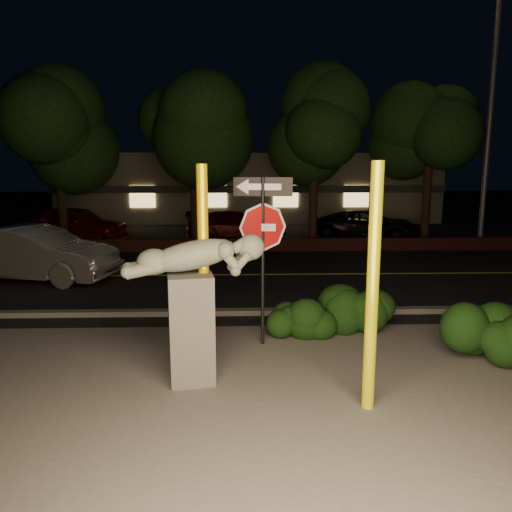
{
  "coord_description": "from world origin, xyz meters",
  "views": [
    {
      "loc": [
        -0.61,
        -8.1,
        3.4
      ],
      "look_at": [
        -0.28,
        1.62,
        1.6
      ],
      "focal_mm": 35.0,
      "sensor_mm": 36.0,
      "label": 1
    }
  ],
  "objects": [
    {
      "name": "hedge_center",
      "position": [
        0.55,
        1.43,
        0.44
      ],
      "size": [
        1.86,
        1.28,
        0.88
      ],
      "primitive_type": "ellipsoid",
      "rotation": [
        0.0,
        0.0,
        -0.32
      ],
      "color": "black",
      "rests_on": "ground"
    },
    {
      "name": "hedge_far_right",
      "position": [
        3.62,
        -0.06,
        0.51
      ],
      "size": [
        1.58,
        1.09,
        1.03
      ],
      "primitive_type": "ellipsoid",
      "rotation": [
        0.0,
        0.0,
        0.11
      ],
      "color": "black",
      "rests_on": "ground"
    },
    {
      "name": "road",
      "position": [
        0.0,
        7.0,
        0.01
      ],
      "size": [
        80.0,
        8.0,
        0.01
      ],
      "primitive_type": "cube",
      "color": "black",
      "rests_on": "ground"
    },
    {
      "name": "brick_wall",
      "position": [
        0.0,
        11.3,
        0.25
      ],
      "size": [
        40.0,
        0.35,
        0.5
      ],
      "primitive_type": "cube",
      "color": "#4A1C17",
      "rests_on": "ground"
    },
    {
      "name": "ground",
      "position": [
        0.0,
        10.0,
        0.0
      ],
      "size": [
        90.0,
        90.0,
        0.0
      ],
      "primitive_type": "plane",
      "color": "black",
      "rests_on": "ground"
    },
    {
      "name": "yellow_pole_right",
      "position": [
        1.19,
        -1.62,
        1.72
      ],
      "size": [
        0.17,
        0.17,
        3.45
      ],
      "primitive_type": "cylinder",
      "color": "yellow",
      "rests_on": "ground"
    },
    {
      "name": "patio",
      "position": [
        0.0,
        -1.0,
        0.01
      ],
      "size": [
        14.0,
        6.0,
        0.02
      ],
      "primitive_type": "cube",
      "color": "#4C4944",
      "rests_on": "ground"
    },
    {
      "name": "sculpture",
      "position": [
        -1.33,
        -0.63,
        1.44
      ],
      "size": [
        2.19,
        0.91,
        2.33
      ],
      "rotation": [
        0.0,
        0.0,
        0.16
      ],
      "color": "#4C4944",
      "rests_on": "ground"
    },
    {
      "name": "tree_far_a",
      "position": [
        -8.0,
        13.0,
        5.34
      ],
      "size": [
        4.6,
        4.6,
        7.43
      ],
      "color": "black",
      "rests_on": "ground"
    },
    {
      "name": "tree_far_c",
      "position": [
        2.5,
        12.8,
        5.66
      ],
      "size": [
        4.8,
        4.8,
        7.84
      ],
      "color": "black",
      "rests_on": "ground"
    },
    {
      "name": "tree_far_d",
      "position": [
        7.5,
        13.3,
        5.42
      ],
      "size": [
        4.4,
        4.4,
        7.42
      ],
      "color": "black",
      "rests_on": "ground"
    },
    {
      "name": "parked_car_red",
      "position": [
        -7.85,
        14.15,
        0.78
      ],
      "size": [
        4.92,
        3.06,
        1.56
      ],
      "primitive_type": "imported",
      "rotation": [
        0.0,
        0.0,
        1.29
      ],
      "color": "maroon",
      "rests_on": "ground"
    },
    {
      "name": "silver_sedan",
      "position": [
        -6.64,
        6.5,
        0.8
      ],
      "size": [
        5.15,
        2.85,
        1.61
      ],
      "primitive_type": "imported",
      "rotation": [
        0.0,
        0.0,
        1.32
      ],
      "color": "#B8B8BD",
      "rests_on": "ground"
    },
    {
      "name": "hedge_right",
      "position": [
        2.03,
        1.5,
        0.6
      ],
      "size": [
        1.92,
        1.14,
        1.2
      ],
      "primitive_type": "ellipsoid",
      "rotation": [
        0.0,
        0.0,
        -0.09
      ],
      "color": "black",
      "rests_on": "ground"
    },
    {
      "name": "curb",
      "position": [
        0.0,
        2.9,
        0.06
      ],
      "size": [
        80.0,
        0.25,
        0.12
      ],
      "primitive_type": "cube",
      "color": "#4C4944",
      "rests_on": "ground"
    },
    {
      "name": "parking_lot",
      "position": [
        0.0,
        17.0,
        0.01
      ],
      "size": [
        40.0,
        12.0,
        0.01
      ],
      "primitive_type": "cube",
      "color": "black",
      "rests_on": "ground"
    },
    {
      "name": "parked_car_dark",
      "position": [
        5.28,
        14.32,
        0.66
      ],
      "size": [
        5.21,
        3.89,
        1.32
      ],
      "primitive_type": "imported",
      "rotation": [
        0.0,
        0.0,
        1.16
      ],
      "color": "black",
      "rests_on": "ground"
    },
    {
      "name": "lane_marking",
      "position": [
        0.0,
        7.0,
        0.02
      ],
      "size": [
        80.0,
        0.12,
        0.0
      ],
      "primitive_type": "cube",
      "color": "#B8B149",
      "rests_on": "road"
    },
    {
      "name": "parked_car_darkred",
      "position": [
        -0.74,
        14.2,
        0.66
      ],
      "size": [
        4.67,
        2.22,
        1.31
      ],
      "primitive_type": "imported",
      "rotation": [
        0.0,
        0.0,
        1.65
      ],
      "color": "#38080E",
      "rests_on": "ground"
    },
    {
      "name": "tree_far_b",
      "position": [
        -2.5,
        13.2,
        6.05
      ],
      "size": [
        5.2,
        5.2,
        8.41
      ],
      "color": "black",
      "rests_on": "ground"
    },
    {
      "name": "signpost",
      "position": [
        -0.18,
        0.95,
        2.25
      ],
      "size": [
        1.07,
        0.17,
        3.16
      ],
      "rotation": [
        0.0,
        0.0,
        -0.11
      ],
      "color": "black",
      "rests_on": "ground"
    },
    {
      "name": "yellow_pole_left",
      "position": [
        -1.17,
        -0.52,
        1.7
      ],
      "size": [
        0.17,
        0.17,
        3.4
      ],
      "primitive_type": "cylinder",
      "color": "#FFD600",
      "rests_on": "ground"
    },
    {
      "name": "building",
      "position": [
        0.0,
        24.99,
        2.0
      ],
      "size": [
        22.0,
        10.2,
        4.0
      ],
      "color": "#706B59",
      "rests_on": "ground"
    },
    {
      "name": "streetlight",
      "position": [
        9.21,
        12.27,
        6.58
      ],
      "size": [
        1.59,
        0.81,
        11.06
      ],
      "rotation": [
        0.0,
        0.0,
        -0.35
      ],
      "color": "#505156",
      "rests_on": "ground"
    }
  ]
}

